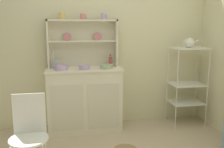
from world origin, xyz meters
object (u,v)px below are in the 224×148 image
hutch_shelf_unit (83,39)px  utensil_jar (55,64)px  hutch_cabinet (85,99)px  cup_gold_0 (62,16)px  jam_bottle (110,62)px  wire_chair (29,130)px  bowl_mixing_large (61,68)px  bakers_rack (187,78)px  porcelain_teapot (189,43)px

hutch_shelf_unit → utensil_jar: hutch_shelf_unit is taller
hutch_cabinet → hutch_shelf_unit: bearing=90.0°
cup_gold_0 → jam_bottle: bearing=-3.1°
wire_chair → bowl_mixing_large: size_ratio=4.75×
bowl_mixing_large → jam_bottle: size_ratio=1.02×
wire_chair → cup_gold_0: (0.33, 1.25, 1.09)m
wire_chair → bowl_mixing_large: bowl_mixing_large is taller
hutch_shelf_unit → bowl_mixing_large: (-0.30, -0.24, -0.36)m
bakers_rack → bowl_mixing_large: bakers_rack is taller
hutch_shelf_unit → utensil_jar: bearing=-167.5°
wire_chair → utensil_jar: (0.21, 1.20, 0.44)m
hutch_cabinet → wire_chair: 1.28m
bakers_rack → jam_bottle: (-1.14, 0.13, 0.25)m
wire_chair → utensil_jar: size_ratio=3.46×
cup_gold_0 → wire_chair: bearing=-104.6°
bowl_mixing_large → jam_bottle: jam_bottle is taller
hutch_shelf_unit → jam_bottle: (0.39, -0.08, -0.32)m
hutch_cabinet → utensil_jar: 0.63m
jam_bottle → porcelain_teapot: size_ratio=0.77×
bakers_rack → wire_chair: (-2.12, -1.09, -0.20)m
cup_gold_0 → jam_bottle: cup_gold_0 is taller
hutch_shelf_unit → cup_gold_0: 0.42m
wire_chair → hutch_shelf_unit: bearing=42.1°
porcelain_teapot → hutch_cabinet: bearing=178.5°
hutch_cabinet → bowl_mixing_large: (-0.30, -0.07, 0.47)m
hutch_cabinet → porcelain_teapot: (1.52, -0.04, 0.77)m
wire_chair → bowl_mixing_large: (0.30, 1.05, 0.41)m
bakers_rack → cup_gold_0: 2.01m
hutch_cabinet → jam_bottle: jam_bottle is taller
bowl_mixing_large → jam_bottle: 0.71m
cup_gold_0 → porcelain_teapot: 1.84m
wire_chair → bakers_rack: bearing=4.1°
wire_chair → cup_gold_0: size_ratio=9.08×
hutch_shelf_unit → cup_gold_0: (-0.28, -0.04, 0.32)m
cup_gold_0 → bowl_mixing_large: cup_gold_0 is taller
utensil_jar → porcelain_teapot: porcelain_teapot is taller
hutch_cabinet → bakers_rack: bearing=-1.5°
bakers_rack → jam_bottle: bearing=173.7°
bowl_mixing_large → porcelain_teapot: size_ratio=0.78×
wire_chair → jam_bottle: jam_bottle is taller
bakers_rack → cup_gold_0: cup_gold_0 is taller
wire_chair → porcelain_teapot: porcelain_teapot is taller
jam_bottle → bowl_mixing_large: bearing=-167.0°
utensil_jar → bowl_mixing_large: bearing=-61.5°
jam_bottle → bakers_rack: bearing=-6.3°
hutch_shelf_unit → wire_chair: 1.62m
hutch_shelf_unit → bowl_mixing_large: bearing=-142.2°
bowl_mixing_large → utensil_jar: (-0.08, 0.15, 0.03)m
wire_chair → bowl_mixing_large: 1.17m
bakers_rack → porcelain_teapot: (-0.00, -0.00, 0.52)m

